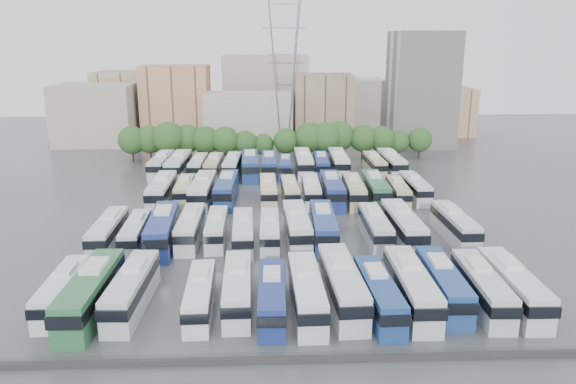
{
  "coord_description": "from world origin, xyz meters",
  "views": [
    {
      "loc": [
        -2.03,
        -71.93,
        24.82
      ],
      "look_at": [
        1.08,
        6.45,
        3.0
      ],
      "focal_mm": 35.0,
      "sensor_mm": 36.0,
      "label": 1
    }
  ],
  "objects_px": {
    "bus_r1_s7": "(297,226)",
    "bus_r0_s2": "(132,289)",
    "bus_r0_s0": "(63,291)",
    "bus_r1_s6": "(270,231)",
    "bus_r1_s3": "(190,227)",
    "bus_r3_s2": "(198,166)",
    "bus_r1_s1": "(136,232)",
    "bus_r1_s4": "(216,228)",
    "bus_r0_s11": "(443,284)",
    "bus_r2_s9": "(332,189)",
    "bus_r3_s5": "(250,165)",
    "bus_r3_s13": "(391,163)",
    "bus_r2_s8": "(311,190)",
    "bus_r1_s2": "(162,229)",
    "bus_r3_s4": "(232,166)",
    "bus_r3_s7": "(285,166)",
    "bus_r0_s10": "(411,286)",
    "bus_r1_s13": "(455,225)",
    "bus_r3_s3": "(214,166)",
    "bus_r2_s10": "(354,190)",
    "bus_r1_s11": "(403,226)",
    "bus_r0_s6": "(272,296)",
    "electricity_pylon": "(284,66)",
    "bus_r2_s1": "(162,190)",
    "bus_r3_s0": "(162,164)",
    "bus_r0_s7": "(307,292)",
    "bus_r2_s7": "(290,191)",
    "bus_r1_s0": "(108,231)",
    "bus_r2_s11": "(375,189)",
    "bus_r2_s13": "(415,187)",
    "bus_r0_s9": "(378,294)",
    "bus_r0_s1": "(91,292)",
    "bus_r0_s8": "(342,284)",
    "bus_r1_s5": "(243,232)",
    "bus_r3_s12": "(374,164)",
    "bus_r2_s2": "(184,190)",
    "bus_r1_s8": "(323,226)",
    "bus_r3_s1": "(178,165)",
    "bus_r3_s10": "(339,162)",
    "bus_r2_s6": "(268,190)",
    "bus_r0_s4": "(200,295)",
    "bus_r2_s12": "(398,191)",
    "bus_r0_s12": "(482,287)",
    "apartment_tower": "(421,89)"
  },
  "relations": [
    {
      "from": "bus_r1_s2",
      "to": "bus_r1_s4",
      "type": "relative_size",
      "value": 1.25
    },
    {
      "from": "bus_r1_s7",
      "to": "bus_r2_s13",
      "type": "bearing_deg",
      "value": 41.16
    },
    {
      "from": "bus_r0_s0",
      "to": "bus_r1_s6",
      "type": "height_order",
      "value": "bus_r0_s0"
    },
    {
      "from": "bus_r3_s4",
      "to": "bus_r3_s7",
      "type": "height_order",
      "value": "bus_r3_s4"
    },
    {
      "from": "bus_r3_s12",
      "to": "bus_r3_s2",
      "type": "bearing_deg",
      "value": 178.4
    },
    {
      "from": "bus_r2_s13",
      "to": "bus_r3_s12",
      "type": "height_order",
      "value": "bus_r2_s13"
    },
    {
      "from": "bus_r3_s5",
      "to": "electricity_pylon",
      "type": "bearing_deg",
      "value": 70.14
    },
    {
      "from": "bus_r2_s1",
      "to": "bus_r2_s2",
      "type": "relative_size",
      "value": 1.22
    },
    {
      "from": "bus_r1_s3",
      "to": "bus_r3_s2",
      "type": "distance_m",
      "value": 35.23
    },
    {
      "from": "bus_r0_s10",
      "to": "bus_r1_s7",
      "type": "relative_size",
      "value": 1.02
    },
    {
      "from": "bus_r3_s5",
      "to": "bus_r0_s8",
      "type": "bearing_deg",
      "value": -80.8
    },
    {
      "from": "bus_r2_s9",
      "to": "bus_r3_s1",
      "type": "distance_m",
      "value": 31.59
    },
    {
      "from": "bus_r1_s8",
      "to": "bus_r2_s13",
      "type": "bearing_deg",
      "value": 50.49
    },
    {
      "from": "apartment_tower",
      "to": "bus_r3_s7",
      "type": "distance_m",
      "value": 44.97
    },
    {
      "from": "bus_r3_s4",
      "to": "bus_r2_s10",
      "type": "bearing_deg",
      "value": -40.07
    },
    {
      "from": "bus_r1_s5",
      "to": "bus_r3_s13",
      "type": "height_order",
      "value": "bus_r3_s13"
    },
    {
      "from": "bus_r0_s7",
      "to": "bus_r1_s13",
      "type": "bearing_deg",
      "value": 41.34
    },
    {
      "from": "bus_r2_s1",
      "to": "bus_r3_s0",
      "type": "xyz_separation_m",
      "value": [
        -3.34,
        18.77,
        -0.1
      ]
    },
    {
      "from": "bus_r0_s6",
      "to": "bus_r3_s13",
      "type": "height_order",
      "value": "bus_r3_s13"
    },
    {
      "from": "bus_r2_s9",
      "to": "bus_r3_s10",
      "type": "height_order",
      "value": "bus_r3_s10"
    },
    {
      "from": "bus_r1_s1",
      "to": "bus_r1_s4",
      "type": "distance_m",
      "value": 9.82
    },
    {
      "from": "bus_r0_s4",
      "to": "bus_r2_s12",
      "type": "xyz_separation_m",
      "value": [
        26.59,
        34.93,
        0.01
      ]
    },
    {
      "from": "bus_r1_s0",
      "to": "bus_r2_s11",
      "type": "bearing_deg",
      "value": 25.55
    },
    {
      "from": "bus_r0_s11",
      "to": "bus_r2_s9",
      "type": "relative_size",
      "value": 0.95
    },
    {
      "from": "bus_r0_s12",
      "to": "bus_r1_s13",
      "type": "distance_m",
      "value": 18.48
    },
    {
      "from": "bus_r0_s8",
      "to": "bus_r2_s6",
      "type": "relative_size",
      "value": 1.17
    },
    {
      "from": "bus_r2_s12",
      "to": "bus_r3_s3",
      "type": "relative_size",
      "value": 0.94
    },
    {
      "from": "bus_r1_s0",
      "to": "bus_r2_s13",
      "type": "relative_size",
      "value": 1.03
    },
    {
      "from": "bus_r1_s7",
      "to": "bus_r1_s11",
      "type": "xyz_separation_m",
      "value": [
        13.2,
        -0.65,
        0.07
      ]
    },
    {
      "from": "bus_r0_s7",
      "to": "bus_r2_s7",
      "type": "distance_m",
      "value": 36.32
    },
    {
      "from": "bus_r1_s1",
      "to": "bus_r3_s7",
      "type": "height_order",
      "value": "bus_r1_s1"
    },
    {
      "from": "bus_r3_s0",
      "to": "bus_r3_s4",
      "type": "bearing_deg",
      "value": -2.84
    },
    {
      "from": "bus_r2_s10",
      "to": "bus_r1_s4",
      "type": "bearing_deg",
      "value": -138.53
    },
    {
      "from": "bus_r0_s6",
      "to": "bus_r3_s12",
      "type": "xyz_separation_m",
      "value": [
        19.85,
        54.52,
        0.0
      ]
    },
    {
      "from": "bus_r0_s2",
      "to": "bus_r2_s8",
      "type": "xyz_separation_m",
      "value": [
        19.68,
        34.75,
        -0.12
      ]
    },
    {
      "from": "bus_r0_s8",
      "to": "bus_r2_s2",
      "type": "height_order",
      "value": "bus_r0_s8"
    },
    {
      "from": "bus_r2_s7",
      "to": "bus_r0_s1",
      "type": "bearing_deg",
      "value": -120.72
    },
    {
      "from": "bus_r1_s0",
      "to": "bus_r1_s5",
      "type": "height_order",
      "value": "bus_r1_s0"
    },
    {
      "from": "bus_r1_s11",
      "to": "bus_r3_s3",
      "type": "xyz_separation_m",
      "value": [
        -26.6,
        35.51,
        -0.23
      ]
    },
    {
      "from": "bus_r1_s7",
      "to": "bus_r0_s2",
      "type": "bearing_deg",
      "value": -135.63
    },
    {
      "from": "bus_r1_s2",
      "to": "bus_r1_s3",
      "type": "xyz_separation_m",
      "value": [
        3.23,
        1.21,
        -0.25
      ]
    },
    {
      "from": "bus_r0_s10",
      "to": "bus_r2_s7",
      "type": "distance_m",
      "value": 37.09
    },
    {
      "from": "bus_r1_s4",
      "to": "bus_r0_s2",
      "type": "bearing_deg",
      "value": -110.63
    },
    {
      "from": "bus_r3_s5",
      "to": "bus_r3_s13",
      "type": "height_order",
      "value": "bus_r3_s5"
    },
    {
      "from": "bus_r1_s1",
      "to": "bus_r3_s10",
      "type": "height_order",
      "value": "bus_r3_s10"
    },
    {
      "from": "bus_r2_s7",
      "to": "bus_r3_s0",
      "type": "distance_m",
      "value": 29.43
    },
    {
      "from": "bus_r2_s10",
      "to": "bus_r3_s1",
      "type": "bearing_deg",
      "value": 150.78
    },
    {
      "from": "bus_r0_s10",
      "to": "bus_r2_s13",
      "type": "xyz_separation_m",
      "value": [
        9.88,
        36.55,
        -0.25
      ]
    },
    {
      "from": "bus_r0_s9",
      "to": "bus_r1_s4",
      "type": "height_order",
      "value": "bus_r0_s9"
    },
    {
      "from": "bus_r1_s13",
      "to": "bus_r3_s3",
      "type": "relative_size",
      "value": 1.04
    }
  ]
}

